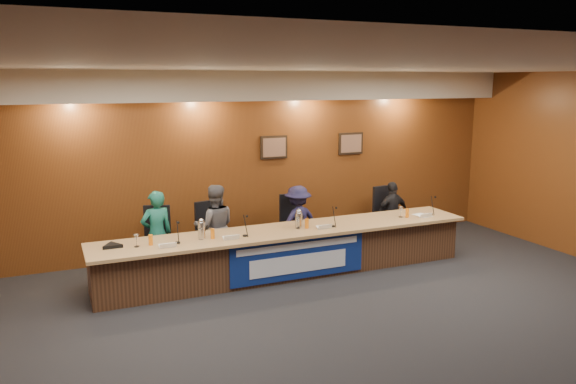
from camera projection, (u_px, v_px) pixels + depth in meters
name	position (u px, v px, depth m)	size (l,w,h in m)	color
floor	(366.00, 335.00, 6.83)	(10.00, 10.00, 0.00)	black
ceiling	(374.00, 66.00, 6.20)	(10.00, 8.00, 0.04)	silver
wall_back	(253.00, 162.00, 10.12)	(10.00, 0.04, 3.20)	#5B2E12
soffit	(257.00, 86.00, 9.63)	(10.00, 0.50, 0.50)	beige
dais_body	(288.00, 253.00, 8.92)	(6.00, 0.80, 0.70)	#462A19
dais_top	(289.00, 231.00, 8.80)	(6.10, 0.95, 0.05)	#A9804F
banner	(299.00, 258.00, 8.54)	(2.20, 0.02, 0.65)	navy
banner_text_upper	(299.00, 246.00, 8.49)	(2.00, 0.01, 0.10)	silver
banner_text_lower	(299.00, 264.00, 8.54)	(1.60, 0.01, 0.28)	silver
wall_photo_left	(274.00, 147.00, 10.20)	(0.52, 0.04, 0.42)	black
wall_photo_right	(351.00, 143.00, 10.82)	(0.52, 0.04, 0.42)	black
panelist_a	(157.00, 234.00, 8.77)	(0.50, 0.33, 1.37)	#175E4E
panelist_b	(215.00, 227.00, 9.13)	(0.68, 0.53, 1.40)	#545257
panelist_c	(298.00, 222.00, 9.72)	(0.82, 0.47, 1.27)	#1B193B
panelist_d	(392.00, 213.00, 10.48)	(0.71, 0.29, 1.20)	black
office_chair_a	(156.00, 245.00, 8.90)	(0.48, 0.48, 0.08)	black
office_chair_b	(213.00, 238.00, 9.26)	(0.48, 0.48, 0.08)	black
office_chair_c	(295.00, 229.00, 9.84)	(0.48, 0.48, 0.08)	black
office_chair_d	(389.00, 219.00, 10.60)	(0.48, 0.48, 0.08)	black
nameplate_a	(168.00, 245.00, 7.79)	(0.24, 0.06, 0.09)	white
microphone_a	(178.00, 243.00, 8.03)	(0.07, 0.07, 0.02)	black
juice_glass_a	(151.00, 240.00, 7.93)	(0.06, 0.06, 0.15)	orange
water_glass_a	(136.00, 241.00, 7.84)	(0.08, 0.08, 0.18)	silver
nameplate_b	(232.00, 237.00, 8.19)	(0.24, 0.06, 0.09)	white
microphone_b	(245.00, 236.00, 8.39)	(0.07, 0.07, 0.02)	black
juice_glass_b	(213.00, 234.00, 8.25)	(0.06, 0.06, 0.15)	orange
water_glass_b	(201.00, 234.00, 8.21)	(0.08, 0.08, 0.18)	silver
nameplate_c	(325.00, 226.00, 8.79)	(0.24, 0.06, 0.09)	white
microphone_c	(333.00, 226.00, 8.95)	(0.07, 0.07, 0.02)	black
juice_glass_c	(307.00, 224.00, 8.84)	(0.06, 0.06, 0.15)	orange
water_glass_c	(298.00, 223.00, 8.82)	(0.08, 0.08, 0.18)	silver
nameplate_d	(426.00, 215.00, 9.53)	(0.24, 0.06, 0.09)	white
microphone_d	(431.00, 214.00, 9.76)	(0.07, 0.07, 0.02)	black
juice_glass_d	(407.00, 213.00, 9.55)	(0.06, 0.06, 0.15)	orange
water_glass_d	(401.00, 212.00, 9.55)	(0.08, 0.08, 0.18)	silver
carafe_left	(201.00, 231.00, 8.23)	(0.11, 0.11, 0.25)	silver
carafe_mid	(299.00, 220.00, 8.91)	(0.12, 0.12, 0.23)	silver
speakerphone	(112.00, 246.00, 7.83)	(0.32, 0.32, 0.05)	black
paper_stack	(422.00, 215.00, 9.69)	(0.22, 0.30, 0.01)	white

